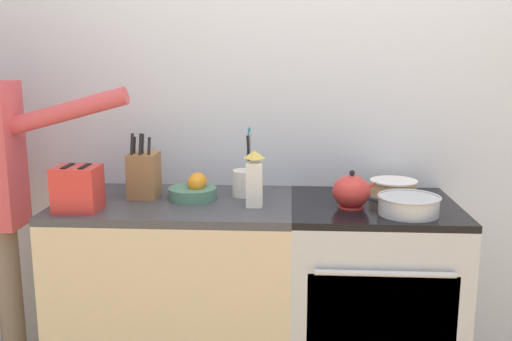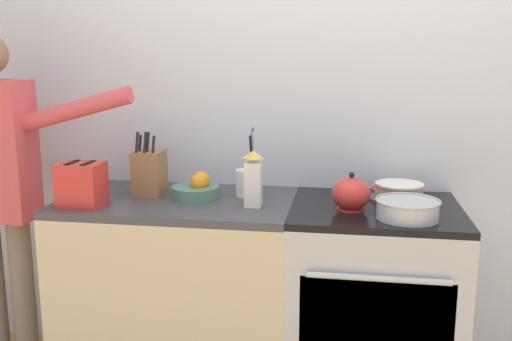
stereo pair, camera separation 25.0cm
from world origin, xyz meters
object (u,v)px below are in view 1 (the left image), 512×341
Objects in this scene: stove_range at (370,300)px; milk_carton at (254,180)px; layer_cake at (393,189)px; mixing_bowl at (409,205)px; tea_kettle at (352,192)px; utensil_crock at (245,181)px; fruit_bowl at (194,190)px; toaster at (78,188)px; knife_block at (144,174)px.

milk_carton is at bearing -171.57° from stove_range.
layer_cake is 0.31m from mixing_bowl.
stove_range is at bearing -126.81° from layer_cake.
tea_kettle is 0.51m from utensil_crock.
toaster reaches higher than fruit_bowl.
layer_cake is 0.83× the size of utensil_crock.
tea_kettle is 0.91× the size of fruit_bowl.
milk_carton reaches higher than mixing_bowl.
tea_kettle is (-0.22, -0.21, 0.03)m from layer_cake.
knife_block is at bearing 176.54° from stove_range.
knife_block is 1.36× the size of fruit_bowl.
fruit_bowl is (0.23, -0.02, -0.07)m from knife_block.
utensil_crock is at bearing 107.15° from milk_carton.
tea_kettle is 0.72m from fruit_bowl.
stove_range is 3.74× the size of milk_carton.
stove_range is 0.54m from tea_kettle.
stove_range is at bearing -10.38° from utensil_crock.
fruit_bowl is 0.90× the size of milk_carton.
stove_range is 0.54m from mixing_bowl.
toaster is (-0.22, -0.25, -0.01)m from knife_block.
fruit_bowl is (-0.93, 0.21, -0.00)m from mixing_bowl.
fruit_bowl is at bearing 176.81° from stove_range.
toaster is 0.81× the size of milk_carton.
fruit_bowl reaches higher than stove_range.
mixing_bowl is 0.86× the size of knife_block.
layer_cake is (0.11, 0.14, 0.50)m from stove_range.
fruit_bowl is 1.11× the size of toaster.
stove_range is 3.05× the size of knife_block.
mixing_bowl is at bearing -7.99° from milk_carton.
layer_cake is 0.93m from fruit_bowl.
milk_carton reaches higher than stove_range.
knife_block reaches higher than mixing_bowl.
layer_cake is 1.03× the size of mixing_bowl.
mixing_bowl is at bearing -11.27° from knife_block.
mixing_bowl is at bearing 0.69° from toaster.
stove_range is 0.80m from utensil_crock.
stove_range is 0.53m from layer_cake.
layer_cake is at bearing 13.42° from toaster.
knife_block is (-1.17, 0.23, 0.07)m from mixing_bowl.
mixing_bowl reaches higher than stove_range.
mixing_bowl is (0.22, -0.10, -0.03)m from tea_kettle.
fruit_bowl is at bearing 171.09° from tea_kettle.
knife_block is at bearing 48.48° from toaster.
tea_kettle is 1.01× the size of toaster.
utensil_crock is at bearing 160.13° from tea_kettle.
fruit_bowl reaches higher than mixing_bowl.
stove_range is at bearing 8.31° from toaster.
mixing_bowl is 1.19m from knife_block.
fruit_bowl is at bearing -4.41° from knife_block.
mixing_bowl is 0.75m from utensil_crock.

